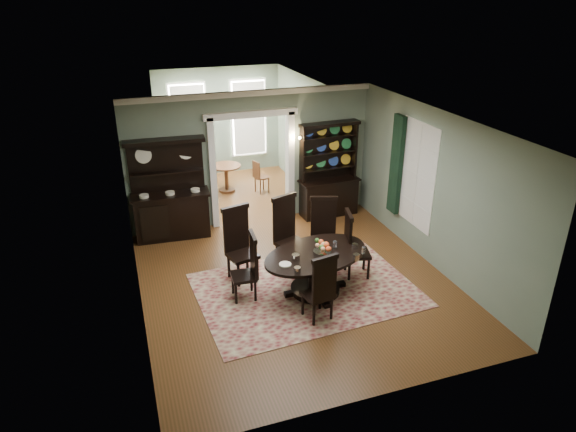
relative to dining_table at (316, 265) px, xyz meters
name	(u,v)px	position (x,y,z in m)	size (l,w,h in m)	color
room	(297,204)	(-0.22, 0.39, 1.03)	(5.51, 6.01, 3.01)	brown
parlor	(227,130)	(-0.22, 5.88, 0.97)	(3.51, 3.50, 3.01)	brown
doorway_trim	(252,153)	(-0.22, 3.35, 1.07)	(2.08, 0.25, 2.57)	silver
right_window	(407,170)	(2.47, 1.28, 1.05)	(0.15, 1.47, 2.12)	white
wall_sconce	(294,139)	(0.73, 3.19, 1.34)	(0.27, 0.21, 0.21)	#B2892F
rug	(306,290)	(-0.14, 0.09, -0.54)	(3.80, 2.68, 0.01)	maroon
dining_table	(316,265)	(0.00, 0.00, 0.00)	(2.28, 2.28, 0.78)	black
centerpiece	(322,250)	(0.09, -0.05, 0.31)	(1.58, 1.02, 0.26)	silver
chair_far_left	(239,241)	(-1.14, 0.96, 0.20)	(0.62, 0.60, 1.41)	black
chair_far_mid	(287,230)	(-0.16, 1.08, 0.21)	(0.68, 0.66, 1.44)	black
chair_far_right	(323,230)	(0.53, 0.93, 0.18)	(0.64, 0.62, 1.37)	black
chair_end_left	(249,265)	(-1.15, 0.22, 0.09)	(0.45, 0.48, 1.22)	black
chair_end_right	(352,243)	(0.85, 0.31, 0.14)	(0.55, 0.57, 1.30)	black
chair_near	(321,287)	(-0.24, -0.83, 0.10)	(0.53, 0.51, 1.23)	black
sideboard	(171,204)	(-2.10, 3.09, 0.21)	(1.67, 0.67, 2.16)	black
welsh_dresser	(328,182)	(1.55, 3.11, 0.26)	(1.44, 0.59, 2.21)	black
parlor_table	(226,174)	(-0.41, 5.32, -0.07)	(0.78, 0.78, 0.72)	brown
parlor_chair_left	(212,180)	(-0.86, 5.00, -0.08)	(0.37, 0.37, 0.88)	brown
parlor_chair_right	(260,176)	(0.40, 4.94, -0.08)	(0.40, 0.39, 0.87)	brown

